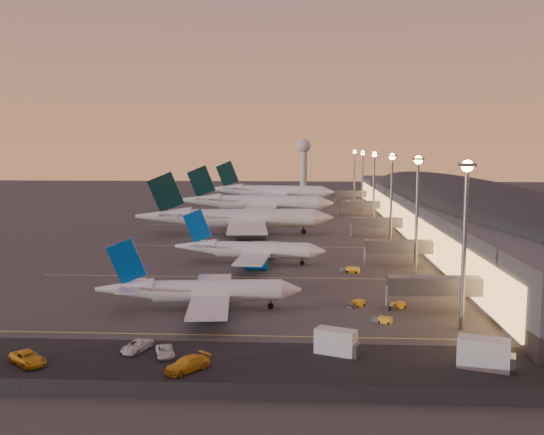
{
  "coord_description": "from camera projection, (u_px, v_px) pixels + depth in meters",
  "views": [
    {
      "loc": [
        12.21,
        -131.69,
        27.98
      ],
      "look_at": [
        2.0,
        45.0,
        7.0
      ],
      "focal_mm": 40.0,
      "sensor_mm": 36.0,
      "label": 1
    }
  ],
  "objects": [
    {
      "name": "baggage_tug_b",
      "position": [
        397.0,
        306.0,
        104.62
      ],
      "size": [
        3.48,
        3.21,
        1.02
      ],
      "rotation": [
        0.0,
        0.0,
        0.69
      ],
      "color": "yellow",
      "rests_on": "ground"
    },
    {
      "name": "light_masts",
      "position": [
        381.0,
        178.0,
        194.86
      ],
      "size": [
        2.2,
        217.2,
        25.9
      ],
      "color": "slate",
      "rests_on": "ground"
    },
    {
      "name": "airliner_narrow_north",
      "position": [
        249.0,
        250.0,
        144.16
      ],
      "size": [
        36.45,
        32.62,
        13.02
      ],
      "rotation": [
        0.0,
        0.0,
        -0.07
      ],
      "color": "silver",
      "rests_on": "ground"
    },
    {
      "name": "airliner_wide_far",
      "position": [
        271.0,
        192.0,
        302.3
      ],
      "size": [
        64.24,
        59.01,
        20.56
      ],
      "rotation": [
        0.0,
        0.0,
        -0.13
      ],
      "color": "silver",
      "rests_on": "ground"
    },
    {
      "name": "airliner_wide_near",
      "position": [
        235.0,
        218.0,
        191.35
      ],
      "size": [
        62.61,
        57.35,
        20.03
      ],
      "rotation": [
        0.0,
        0.0,
        0.1
      ],
      "color": "silver",
      "rests_on": "ground"
    },
    {
      "name": "airliner_narrow_south",
      "position": [
        200.0,
        291.0,
        103.62
      ],
      "size": [
        35.28,
        31.68,
        12.59
      ],
      "rotation": [
        0.0,
        0.0,
        0.11
      ],
      "color": "silver",
      "rests_on": "ground"
    },
    {
      "name": "service_van_d",
      "position": [
        187.0,
        364.0,
        75.56
      ],
      "size": [
        5.89,
        6.29,
        1.78
      ],
      "primitive_type": "imported",
      "rotation": [
        0.0,
        0.0,
        -0.71
      ],
      "color": "yellow",
      "rests_on": "ground"
    },
    {
      "name": "radar_tower",
      "position": [
        304.0,
        155.0,
        389.16
      ],
      "size": [
        9.0,
        9.0,
        32.5
      ],
      "color": "silver",
      "rests_on": "ground"
    },
    {
      "name": "service_van_c",
      "position": [
        165.0,
        351.0,
        80.93
      ],
      "size": [
        3.66,
        5.28,
        1.34
      ],
      "primitive_type": "imported",
      "rotation": [
        0.0,
        0.0,
        0.33
      ],
      "color": "silver",
      "rests_on": "ground"
    },
    {
      "name": "catering_truck_a",
      "position": [
        338.0,
        343.0,
        81.63
      ],
      "size": [
        6.45,
        4.46,
        3.39
      ],
      "rotation": [
        0.0,
        0.0,
        -0.4
      ],
      "color": "silver",
      "rests_on": "ground"
    },
    {
      "name": "lane_markings",
      "position": [
        264.0,
        244.0,
        174.2
      ],
      "size": [
        90.0,
        180.36,
        0.0
      ],
      "color": "#D8C659",
      "rests_on": "ground"
    },
    {
      "name": "catering_truck_b",
      "position": [
        487.0,
        355.0,
        76.22
      ],
      "size": [
        7.43,
        4.75,
        3.91
      ],
      "rotation": [
        0.0,
        0.0,
        -0.33
      ],
      "color": "silver",
      "rests_on": "ground"
    },
    {
      "name": "airliner_wide_mid",
      "position": [
        255.0,
        203.0,
        243.54
      ],
      "size": [
        63.26,
        57.55,
        20.27
      ],
      "rotation": [
        0.0,
        0.0,
        -0.04
      ],
      "color": "silver",
      "rests_on": "ground"
    },
    {
      "name": "baggage_tug_a",
      "position": [
        383.0,
        320.0,
        96.35
      ],
      "size": [
        3.39,
        2.48,
        0.95
      ],
      "rotation": [
        0.0,
        0.0,
        -0.44
      ],
      "color": "yellow",
      "rests_on": "ground"
    },
    {
      "name": "ground",
      "position": [
        251.0,
        272.0,
        134.55
      ],
      "size": [
        700.0,
        700.0,
        0.0
      ],
      "primitive_type": "plane",
      "color": "#43403E"
    },
    {
      "name": "baggage_tug_d",
      "position": [
        356.0,
        304.0,
        105.87
      ],
      "size": [
        3.44,
        3.47,
        1.05
      ],
      "rotation": [
        0.0,
        0.0,
        0.8
      ],
      "color": "yellow",
      "rests_on": "ground"
    },
    {
      "name": "service_van_b",
      "position": [
        28.0,
        358.0,
        77.82
      ],
      "size": [
        6.39,
        6.09,
        1.68
      ],
      "primitive_type": "imported",
      "rotation": [
        0.0,
        0.0,
        0.85
      ],
      "color": "yellow",
      "rests_on": "ground"
    },
    {
      "name": "terminal_building",
      "position": [
        456.0,
        204.0,
        201.82
      ],
      "size": [
        56.35,
        255.0,
        17.46
      ],
      "color": "#4C4D51",
      "rests_on": "ground"
    },
    {
      "name": "service_lane",
      "position": [
        212.0,
        361.0,
        79.03
      ],
      "size": [
        260.0,
        16.0,
        0.01
      ],
      "color": "black",
      "rests_on": "ground"
    },
    {
      "name": "service_van_a",
      "position": [
        137.0,
        346.0,
        82.93
      ],
      "size": [
        3.96,
        5.81,
        1.48
      ],
      "primitive_type": "imported",
      "rotation": [
        0.0,
        0.0,
        -0.31
      ],
      "color": "silver",
      "rests_on": "ground"
    },
    {
      "name": "baggage_tug_c",
      "position": [
        350.0,
        270.0,
        134.47
      ],
      "size": [
        4.51,
        3.01,
        1.25
      ],
      "rotation": [
        0.0,
        0.0,
        -0.35
      ],
      "color": "yellow",
      "rests_on": "ground"
    },
    {
      "name": "fence",
      "position": [
        195.0,
        391.0,
        67.02
      ],
      "size": [
        124.0,
        0.12,
        2.0
      ],
      "color": "#2D2D30",
      "rests_on": "ground"
    }
  ]
}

